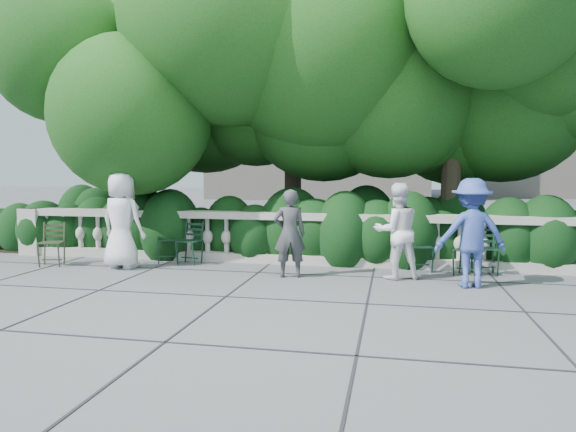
% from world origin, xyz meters
% --- Properties ---
extents(ground, '(90.00, 90.00, 0.00)m').
position_xyz_m(ground, '(0.00, 0.00, 0.00)').
color(ground, '#515358').
rests_on(ground, ground).
extents(balustrade, '(12.00, 0.44, 1.00)m').
position_xyz_m(balustrade, '(0.00, 1.80, 0.49)').
color(balustrade, '#9E998E').
rests_on(balustrade, ground).
extents(shrub_hedge, '(15.00, 2.60, 1.70)m').
position_xyz_m(shrub_hedge, '(0.00, 3.00, 0.00)').
color(shrub_hedge, black).
rests_on(shrub_hedge, ground).
extents(tree_canopy, '(15.04, 6.52, 6.78)m').
position_xyz_m(tree_canopy, '(0.69, 3.19, 3.96)').
color(tree_canopy, '#3F3023').
rests_on(tree_canopy, ground).
extents(chair_a, '(0.50, 0.54, 0.84)m').
position_xyz_m(chair_a, '(-2.04, 1.22, 0.00)').
color(chair_a, black).
rests_on(chair_a, ground).
extents(chair_b, '(0.60, 0.62, 0.84)m').
position_xyz_m(chair_b, '(-2.45, 1.32, 0.00)').
color(chair_b, black).
rests_on(chair_b, ground).
extents(chair_d, '(0.56, 0.58, 0.84)m').
position_xyz_m(chair_d, '(2.35, 1.35, 0.00)').
color(chair_d, black).
rests_on(chair_d, ground).
extents(chair_e, '(0.61, 0.63, 0.84)m').
position_xyz_m(chair_e, '(3.03, 1.12, 0.00)').
color(chair_e, black).
rests_on(chair_e, ground).
extents(chair_f, '(0.48, 0.51, 0.84)m').
position_xyz_m(chair_f, '(3.42, 1.34, 0.00)').
color(chair_f, black).
rests_on(chair_f, ground).
extents(chair_weathered, '(0.57, 0.60, 0.84)m').
position_xyz_m(chair_weathered, '(-4.46, 0.50, 0.00)').
color(chair_weathered, black).
rests_on(chair_weathered, ground).
extents(person_businessman, '(0.97, 0.73, 1.78)m').
position_xyz_m(person_businessman, '(-3.08, 0.72, 0.89)').
color(person_businessman, white).
rests_on(person_businessman, ground).
extents(person_woman_grey, '(0.62, 0.49, 1.49)m').
position_xyz_m(person_woman_grey, '(0.12, 0.54, 0.75)').
color(person_woman_grey, '#3A3B3F').
rests_on(person_woman_grey, ground).
extents(person_casual_man, '(0.93, 0.82, 1.60)m').
position_xyz_m(person_casual_man, '(1.90, 0.78, 0.80)').
color(person_casual_man, white).
rests_on(person_casual_man, ground).
extents(person_older_blue, '(1.19, 0.83, 1.69)m').
position_xyz_m(person_older_blue, '(3.01, 0.37, 0.84)').
color(person_older_blue, '#344B9E').
rests_on(person_older_blue, ground).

